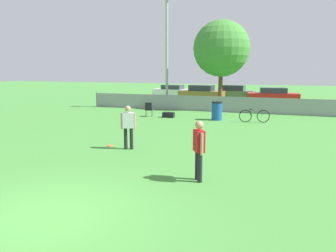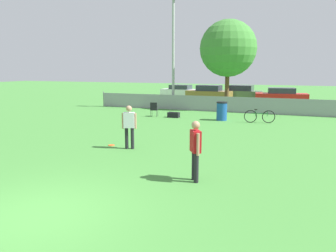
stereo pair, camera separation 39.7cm
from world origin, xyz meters
The scene contains 15 objects.
ground_plane centered at (0.00, 0.00, 0.00)m, with size 120.00×120.00×0.00m, color #428438.
fence_backline centered at (0.00, 18.00, 0.55)m, with size 19.83×0.07×1.21m.
light_pole centered at (-3.99, 18.58, 5.00)m, with size 0.90×0.36×8.47m.
tree_near_pole centered at (-0.12, 19.92, 4.53)m, with size 4.23×4.23×6.66m.
player_defender_red centered at (2.44, 3.26, 0.97)m, with size 0.40×0.49×1.67m.
player_receiver_white centered at (-0.97, 5.86, 0.97)m, with size 0.54×0.34×1.67m.
frisbee_disc centered at (-1.91, 6.06, 0.01)m, with size 0.26×0.26×0.03m.
folding_chair_sideline centered at (-3.61, 14.07, 0.52)m, with size 0.51×0.52×0.92m.
bicycle_sideline centered at (2.98, 14.03, 0.37)m, with size 1.69×0.53×0.78m.
trash_bin centered at (0.78, 14.16, 0.56)m, with size 0.65×0.65×1.11m.
gear_bag_sideline centered at (-2.30, 14.17, 0.16)m, with size 0.72×0.40×0.35m.
parked_car_white centered at (-7.12, 29.12, 0.65)m, with size 4.25×2.01×1.30m.
parked_car_tan centered at (-3.08, 25.97, 0.72)m, with size 4.40×1.93×1.48m.
parked_car_olive centered at (-0.29, 27.92, 0.69)m, with size 4.26×1.95×1.44m.
parked_car_red centered at (3.55, 26.00, 0.68)m, with size 4.64×2.19×1.36m.
Camera 1 is at (4.54, -5.13, 3.04)m, focal length 35.00 mm.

